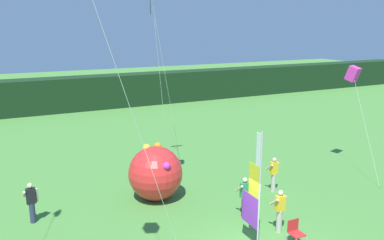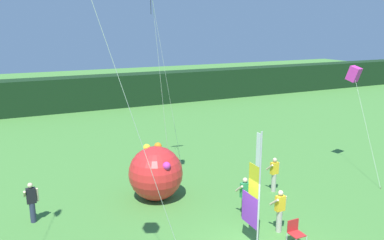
{
  "view_description": "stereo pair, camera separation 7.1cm",
  "coord_description": "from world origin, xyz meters",
  "px_view_note": "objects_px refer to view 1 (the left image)",
  "views": [
    {
      "loc": [
        -7.18,
        -9.71,
        7.63
      ],
      "look_at": [
        -0.86,
        3.33,
        4.14
      ],
      "focal_mm": 37.1,
      "sensor_mm": 36.0,
      "label": 1
    },
    {
      "loc": [
        -7.11,
        -9.74,
        7.63
      ],
      "look_at": [
        -0.86,
        3.33,
        4.14
      ],
      "focal_mm": 37.1,
      "sensor_mm": 36.0,
      "label": 2
    }
  ],
  "objects_px": {
    "person_far_left": "(244,196)",
    "inflatable_balloon": "(156,173)",
    "banner_flag": "(254,193)",
    "kite_magenta_box_4": "(353,74)",
    "person_near_banner": "(280,210)",
    "person_far_right": "(274,173)",
    "folding_chair": "(295,231)",
    "person_mid_field": "(31,202)"
  },
  "relations": [
    {
      "from": "person_mid_field",
      "to": "folding_chair",
      "type": "relative_size",
      "value": 1.87
    },
    {
      "from": "banner_flag",
      "to": "person_far_left",
      "type": "bearing_deg",
      "value": 64.16
    },
    {
      "from": "inflatable_balloon",
      "to": "kite_magenta_box_4",
      "type": "bearing_deg",
      "value": -3.21
    },
    {
      "from": "banner_flag",
      "to": "person_far_right",
      "type": "height_order",
      "value": "banner_flag"
    },
    {
      "from": "person_far_right",
      "to": "inflatable_balloon",
      "type": "height_order",
      "value": "inflatable_balloon"
    },
    {
      "from": "person_mid_field",
      "to": "kite_magenta_box_4",
      "type": "height_order",
      "value": "kite_magenta_box_4"
    },
    {
      "from": "person_near_banner",
      "to": "person_far_left",
      "type": "height_order",
      "value": "person_far_left"
    },
    {
      "from": "person_far_right",
      "to": "kite_magenta_box_4",
      "type": "relative_size",
      "value": 0.3
    },
    {
      "from": "banner_flag",
      "to": "kite_magenta_box_4",
      "type": "relative_size",
      "value": 0.77
    },
    {
      "from": "banner_flag",
      "to": "kite_magenta_box_4",
      "type": "distance_m",
      "value": 10.81
    },
    {
      "from": "inflatable_balloon",
      "to": "person_near_banner",
      "type": "bearing_deg",
      "value": -56.56
    },
    {
      "from": "person_far_left",
      "to": "folding_chair",
      "type": "relative_size",
      "value": 1.89
    },
    {
      "from": "person_near_banner",
      "to": "banner_flag",
      "type": "bearing_deg",
      "value": -162.37
    },
    {
      "from": "person_near_banner",
      "to": "person_mid_field",
      "type": "bearing_deg",
      "value": 149.97
    },
    {
      "from": "person_far_right",
      "to": "kite_magenta_box_4",
      "type": "height_order",
      "value": "kite_magenta_box_4"
    },
    {
      "from": "person_near_banner",
      "to": "folding_chair",
      "type": "height_order",
      "value": "person_near_banner"
    },
    {
      "from": "person_mid_field",
      "to": "person_far_right",
      "type": "relative_size",
      "value": 1.0
    },
    {
      "from": "banner_flag",
      "to": "folding_chair",
      "type": "height_order",
      "value": "banner_flag"
    },
    {
      "from": "person_far_right",
      "to": "folding_chair",
      "type": "relative_size",
      "value": 1.86
    },
    {
      "from": "person_far_right",
      "to": "kite_magenta_box_4",
      "type": "distance_m",
      "value": 7.13
    },
    {
      "from": "banner_flag",
      "to": "person_far_left",
      "type": "distance_m",
      "value": 2.6
    },
    {
      "from": "person_near_banner",
      "to": "kite_magenta_box_4",
      "type": "height_order",
      "value": "kite_magenta_box_4"
    },
    {
      "from": "banner_flag",
      "to": "folding_chair",
      "type": "distance_m",
      "value": 2.2
    },
    {
      "from": "banner_flag",
      "to": "person_far_left",
      "type": "relative_size",
      "value": 2.55
    },
    {
      "from": "banner_flag",
      "to": "person_far_right",
      "type": "xyz_separation_m",
      "value": [
        3.62,
        3.61,
        -1.17
      ]
    },
    {
      "from": "person_near_banner",
      "to": "person_far_left",
      "type": "distance_m",
      "value": 1.69
    },
    {
      "from": "person_far_left",
      "to": "kite_magenta_box_4",
      "type": "relative_size",
      "value": 0.3
    },
    {
      "from": "person_far_left",
      "to": "inflatable_balloon",
      "type": "xyz_separation_m",
      "value": [
        -2.63,
        3.16,
        0.32
      ]
    },
    {
      "from": "person_far_left",
      "to": "person_far_right",
      "type": "relative_size",
      "value": 1.01
    },
    {
      "from": "person_far_left",
      "to": "kite_magenta_box_4",
      "type": "height_order",
      "value": "kite_magenta_box_4"
    },
    {
      "from": "kite_magenta_box_4",
      "to": "person_far_right",
      "type": "bearing_deg",
      "value": -169.68
    },
    {
      "from": "banner_flag",
      "to": "person_far_right",
      "type": "bearing_deg",
      "value": 44.9
    },
    {
      "from": "person_near_banner",
      "to": "folding_chair",
      "type": "xyz_separation_m",
      "value": [
        -0.04,
        -0.96,
        -0.38
      ]
    },
    {
      "from": "person_far_right",
      "to": "person_near_banner",
      "type": "bearing_deg",
      "value": -123.83
    },
    {
      "from": "banner_flag",
      "to": "folding_chair",
      "type": "relative_size",
      "value": 4.83
    },
    {
      "from": "inflatable_balloon",
      "to": "person_mid_field",
      "type": "bearing_deg",
      "value": 179.51
    },
    {
      "from": "person_mid_field",
      "to": "banner_flag",
      "type": "bearing_deg",
      "value": -37.94
    },
    {
      "from": "person_near_banner",
      "to": "person_far_left",
      "type": "bearing_deg",
      "value": 107.75
    },
    {
      "from": "banner_flag",
      "to": "inflatable_balloon",
      "type": "bearing_deg",
      "value": 107.13
    },
    {
      "from": "person_far_right",
      "to": "banner_flag",
      "type": "bearing_deg",
      "value": -135.1
    },
    {
      "from": "banner_flag",
      "to": "folding_chair",
      "type": "bearing_deg",
      "value": -17.68
    },
    {
      "from": "person_mid_field",
      "to": "inflatable_balloon",
      "type": "relative_size",
      "value": 0.67
    }
  ]
}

